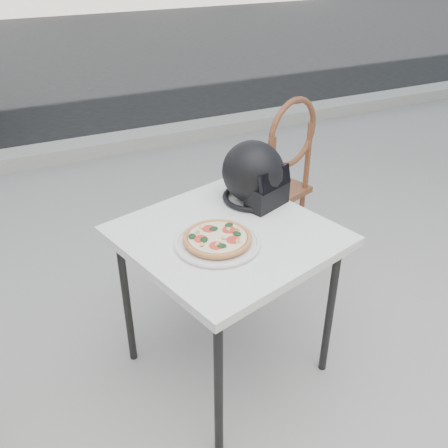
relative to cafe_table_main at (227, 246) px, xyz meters
name	(u,v)px	position (x,y,z in m)	size (l,w,h in m)	color
ground	(265,414)	(0.02, -0.32, -0.64)	(80.00, 80.00, 0.00)	#9D9995
street_asphalt	(38,58)	(0.02, 6.68, -0.63)	(30.00, 8.00, 0.00)	black
curb	(97,146)	(0.02, 2.68, -0.58)	(30.00, 0.25, 0.12)	#A6A39B
cafe_table_main	(227,246)	(0.00, 0.00, 0.00)	(0.91, 0.91, 0.70)	white
plate	(217,243)	(-0.07, -0.07, 0.07)	(0.32, 0.32, 0.02)	silver
pizza	(217,238)	(-0.07, -0.07, 0.09)	(0.30, 0.30, 0.03)	#CE864B
helmet	(254,176)	(0.21, 0.19, 0.18)	(0.33, 0.34, 0.26)	black
cafe_chair_main	(276,173)	(0.61, 0.65, -0.09)	(0.48, 0.48, 0.99)	brown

